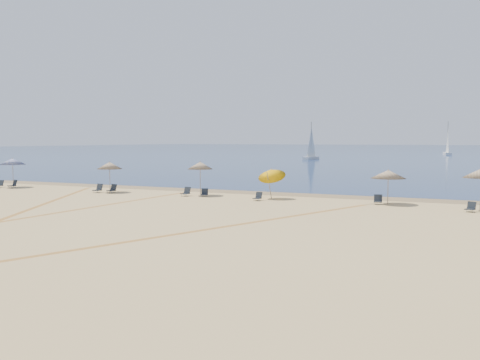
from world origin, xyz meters
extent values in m
plane|color=tan|center=(0.00, 0.00, 0.00)|extent=(160.00, 160.00, 0.00)
plane|color=#0C2151|center=(0.00, 225.00, 0.01)|extent=(500.00, 500.00, 0.00)
plane|color=olive|center=(0.00, 24.00, 0.00)|extent=(500.00, 500.00, 0.00)
cylinder|color=gray|center=(-21.93, 19.62, 1.22)|extent=(0.05, 0.05, 2.43)
cone|color=white|center=(-21.93, 19.62, 2.28)|extent=(2.25, 2.25, 0.55)
sphere|color=gray|center=(-21.93, 19.62, 2.58)|extent=(0.08, 0.08, 0.08)
cylinder|color=gray|center=(-11.26, 19.54, 1.14)|extent=(0.05, 0.05, 2.29)
cone|color=beige|center=(-11.26, 19.54, 2.14)|extent=(2.01, 2.01, 0.55)
sphere|color=gray|center=(-11.26, 19.54, 2.44)|extent=(0.08, 0.08, 0.08)
cylinder|color=gray|center=(-3.47, 20.39, 1.21)|extent=(0.05, 0.05, 2.41)
cone|color=beige|center=(-3.47, 20.39, 2.26)|extent=(1.93, 1.93, 0.55)
sphere|color=gray|center=(-3.47, 20.39, 2.56)|extent=(0.08, 0.08, 0.08)
cylinder|color=gray|center=(2.26, 20.00, 0.99)|extent=(0.05, 1.01, 2.00)
cone|color=#FFB907|center=(2.26, 20.41, 1.84)|extent=(1.96, 2.01, 1.35)
sphere|color=gray|center=(2.26, 20.41, 2.14)|extent=(0.08, 0.08, 0.08)
cylinder|color=gray|center=(10.31, 20.71, 1.05)|extent=(0.05, 0.05, 2.10)
cone|color=beige|center=(10.31, 20.71, 1.95)|extent=(2.28, 2.28, 0.55)
sphere|color=gray|center=(10.31, 20.71, 2.25)|extent=(0.08, 0.08, 0.08)
cube|color=black|center=(-22.68, 18.99, 0.41)|extent=(0.54, 0.22, 0.47)
cube|color=black|center=(-21.39, 18.96, 0.19)|extent=(0.73, 0.73, 0.05)
cube|color=black|center=(-21.30, 19.23, 0.44)|extent=(0.62, 0.38, 0.52)
cylinder|color=#A5A5AD|center=(-21.61, 18.82, 0.09)|extent=(0.03, 0.03, 0.19)
cylinder|color=#A5A5AD|center=(-21.17, 18.67, 0.09)|extent=(0.03, 0.03, 0.19)
cube|color=black|center=(-11.95, 18.81, 0.19)|extent=(0.63, 0.63, 0.05)
cube|color=black|center=(-11.92, 19.09, 0.44)|extent=(0.59, 0.27, 0.51)
cylinder|color=#A5A5AD|center=(-12.18, 18.62, 0.09)|extent=(0.02, 0.02, 0.19)
cylinder|color=#A5A5AD|center=(-11.73, 18.57, 0.09)|extent=(0.02, 0.02, 0.19)
cube|color=black|center=(-10.75, 19.03, 0.18)|extent=(0.65, 0.65, 0.05)
cube|color=black|center=(-10.70, 19.30, 0.43)|extent=(0.59, 0.30, 0.50)
cylinder|color=#A5A5AD|center=(-10.97, 18.86, 0.09)|extent=(0.02, 0.02, 0.18)
cylinder|color=#A5A5AD|center=(-10.52, 18.78, 0.09)|extent=(0.02, 0.02, 0.18)
cube|color=black|center=(-4.25, 19.42, 0.18)|extent=(0.64, 0.64, 0.05)
cube|color=black|center=(-4.20, 19.69, 0.42)|extent=(0.58, 0.29, 0.49)
cylinder|color=#A5A5AD|center=(-4.47, 19.26, 0.09)|extent=(0.02, 0.02, 0.18)
cylinder|color=#A5A5AD|center=(-4.03, 19.18, 0.09)|extent=(0.02, 0.02, 0.18)
cube|color=black|center=(-2.70, 19.60, 0.16)|extent=(0.64, 0.64, 0.05)
cube|color=black|center=(-2.79, 19.82, 0.38)|extent=(0.53, 0.35, 0.44)
cylinder|color=#A5A5AD|center=(-2.89, 19.34, 0.08)|extent=(0.02, 0.02, 0.16)
cylinder|color=#A5A5AD|center=(-2.52, 19.49, 0.08)|extent=(0.02, 0.02, 0.16)
cube|color=black|center=(1.79, 18.90, 0.16)|extent=(0.57, 0.57, 0.04)
cube|color=black|center=(1.83, 19.13, 0.37)|extent=(0.51, 0.26, 0.43)
cylinder|color=#A5A5AD|center=(1.60, 18.75, 0.08)|extent=(0.02, 0.02, 0.16)
cylinder|color=#A5A5AD|center=(1.98, 18.68, 0.08)|extent=(0.02, 0.02, 0.16)
cube|color=black|center=(9.76, 20.20, 0.17)|extent=(0.58, 0.58, 0.05)
cube|color=black|center=(9.73, 20.45, 0.40)|extent=(0.54, 0.25, 0.46)
cylinder|color=#A5A5AD|center=(9.56, 19.99, 0.08)|extent=(0.02, 0.02, 0.17)
cylinder|color=#A5A5AD|center=(9.97, 20.04, 0.08)|extent=(0.02, 0.02, 0.17)
cube|color=black|center=(15.27, 18.70, 0.16)|extent=(0.63, 0.63, 0.04)
cube|color=black|center=(15.36, 18.93, 0.37)|extent=(0.52, 0.34, 0.44)
cylinder|color=#A5A5AD|center=(15.09, 18.59, 0.08)|extent=(0.02, 0.02, 0.16)
cylinder|color=#A5A5AD|center=(15.46, 18.45, 0.08)|extent=(0.02, 0.02, 0.16)
cube|color=white|center=(-16.44, 93.76, 0.30)|extent=(2.25, 5.51, 0.58)
cylinder|color=gray|center=(-16.44, 93.76, 4.09)|extent=(0.12, 0.12, 7.79)
cube|color=white|center=(8.48, 142.42, 0.35)|extent=(2.69, 6.45, 0.68)
cylinder|color=gray|center=(8.48, 142.42, 4.78)|extent=(0.14, 0.14, 9.11)
plane|color=tan|center=(-6.33, 10.29, 0.00)|extent=(29.67, 29.67, 0.00)
plane|color=tan|center=(-6.27, 11.39, 0.00)|extent=(29.67, 29.67, 0.00)
plane|color=tan|center=(3.79, 6.49, 0.00)|extent=(36.45, 36.45, 0.00)
plane|color=tan|center=(4.20, 7.51, 0.00)|extent=(36.45, 36.45, 0.00)
plane|color=tan|center=(-9.05, 9.07, 0.00)|extent=(37.50, 37.50, 0.00)
plane|color=tan|center=(-9.54, 10.05, 0.00)|extent=(37.50, 37.50, 0.00)
camera|label=1|loc=(15.41, -14.38, 4.21)|focal=39.18mm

